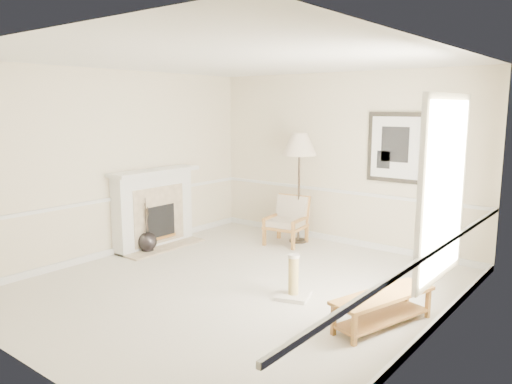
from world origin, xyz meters
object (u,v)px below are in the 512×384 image
floor_vase (147,242)px  bench (383,304)px  armchair (288,218)px  floor_lamp (300,147)px  scratching_post (293,284)px

floor_vase → bench: 4.16m
floor_vase → armchair: bearing=52.3°
floor_lamp → scratching_post: bearing=-57.8°
floor_lamp → bench: size_ratio=1.42×
armchair → scratching_post: 2.54m
floor_vase → floor_lamp: 2.98m
bench → scratching_post: (-1.21, 0.07, -0.07)m
armchair → floor_lamp: bearing=47.7°
armchair → scratching_post: bearing=-62.3°
bench → armchair: bearing=141.9°
armchair → bench: size_ratio=0.61×
floor_vase → bench: floor_vase is taller
scratching_post → bench: bearing=-3.5°
armchair → bench: (2.70, -2.12, -0.20)m
floor_vase → scratching_post: bearing=-3.0°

